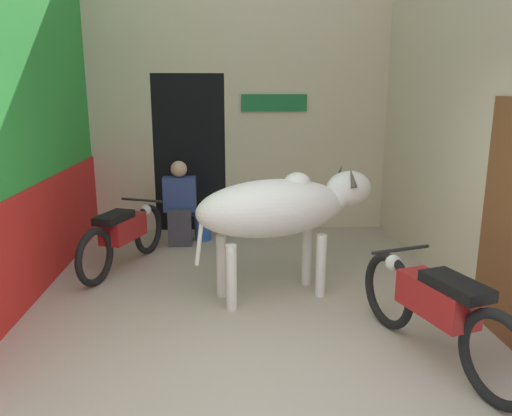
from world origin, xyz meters
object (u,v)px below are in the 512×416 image
Objects in this scene: motorcycle_near at (436,308)px; plastic_stool at (203,225)px; motorcycle_far at (124,234)px; shopkeeper_seated at (180,201)px; cow at (282,208)px.

motorcycle_near is 4.01m from plastic_stool.
shopkeeper_seated is (0.60, 0.96, 0.18)m from motorcycle_far.
cow reaches higher than plastic_stool.
cow is 1.05× the size of motorcycle_near.
cow is at bearing -56.98° from shopkeeper_seated.
motorcycle_far is at bearing -129.07° from plastic_stool.
motorcycle_far is (-2.93, 2.33, -0.03)m from motorcycle_near.
motorcycle_near is 4.61× the size of plastic_stool.
motorcycle_far is at bearing 141.50° from motorcycle_near.
shopkeeper_seated is at bearing 125.28° from motorcycle_near.
plastic_stool is at bearing 114.32° from cow.
cow is at bearing 128.17° from motorcycle_near.
cow is 1.70× the size of shopkeeper_seated.
cow reaches higher than motorcycle_near.
motorcycle_near is at bearing -59.59° from plastic_stool.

